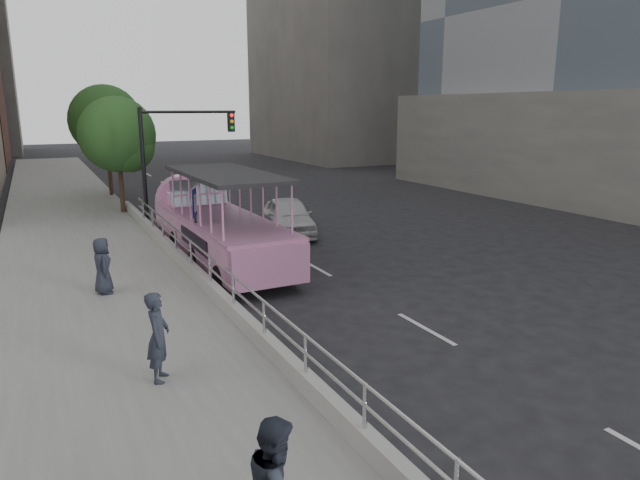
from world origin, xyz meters
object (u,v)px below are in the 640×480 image
street_tree_far (108,124)px  pedestrian_near (158,337)px  traffic_signal (171,148)px  pedestrian_far (102,266)px  parking_sign (195,220)px  car (289,216)px  duck_boat (216,226)px  street_tree_near (120,137)px

street_tree_far → pedestrian_near: bearing=-95.2°
traffic_signal → street_tree_far: (-1.40, 9.43, 0.81)m
pedestrian_near → pedestrian_far: size_ratio=1.10×
pedestrian_far → parking_sign: size_ratio=0.56×
car → traffic_signal: (-3.97, 3.37, 2.74)m
duck_boat → street_tree_far: size_ratio=1.49×
car → street_tree_near: street_tree_near is taller
street_tree_far → traffic_signal: bearing=-81.6°
parking_sign → pedestrian_far: bearing=-148.8°
car → pedestrian_near: size_ratio=2.64×
pedestrian_far → street_tree_near: 13.07m
car → parking_sign: 6.35m
car → duck_boat: bearing=-131.7°
duck_boat → traffic_signal: size_ratio=1.85×
pedestrian_far → parking_sign: 3.60m
car → street_tree_far: street_tree_far is taller
duck_boat → pedestrian_far: size_ratio=6.30×
street_tree_near → street_tree_far: 6.02m
traffic_signal → street_tree_near: 3.80m
pedestrian_near → traffic_signal: size_ratio=0.32×
car → pedestrian_far: pedestrian_far is taller
car → traffic_signal: 5.89m
street_tree_far → parking_sign: bearing=-88.4°
duck_boat → car: duck_boat is taller
car → pedestrian_far: (-7.93, -5.76, 0.30)m
pedestrian_near → street_tree_far: 24.65m
parking_sign → street_tree_near: street_tree_near is taller
pedestrian_near → parking_sign: 8.10m
pedestrian_near → pedestrian_far: (-0.33, 5.78, -0.08)m
duck_boat → street_tree_near: size_ratio=1.68×
duck_boat → traffic_signal: bearing=90.8°
duck_boat → pedestrian_far: duck_boat is taller
duck_boat → traffic_signal: traffic_signal is taller
pedestrian_far → traffic_signal: size_ratio=0.29×
traffic_signal → street_tree_near: size_ratio=0.91×
car → traffic_signal: size_ratio=0.86×
duck_boat → street_tree_far: street_tree_far is taller
pedestrian_far → street_tree_far: bearing=-12.4°
pedestrian_far → car: bearing=-58.5°
duck_boat → traffic_signal: 6.43m
duck_boat → street_tree_near: street_tree_near is taller
duck_boat → parking_sign: duck_boat is taller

